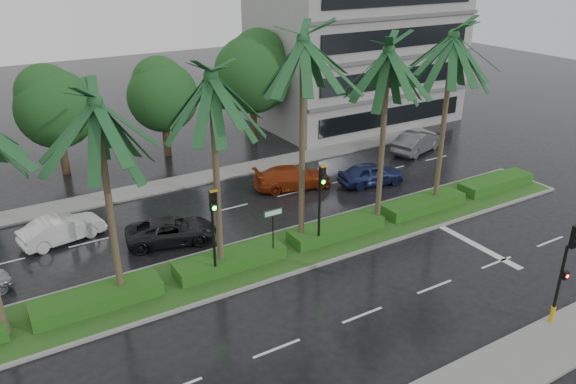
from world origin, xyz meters
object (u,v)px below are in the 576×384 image
signal_near (565,270)px  signal_median_left (214,222)px  car_blue (371,174)px  car_grey (417,142)px  street_sign (273,222)px  car_red (292,177)px  car_white (62,229)px  car_darkgrey (171,231)px

signal_near → signal_median_left: (-10.00, 9.69, 0.49)m
car_blue → car_grey: (6.73, 3.07, 0.06)m
street_sign → car_red: bearing=52.8°
car_white → car_red: car_red is taller
street_sign → car_red: (5.50, 7.24, -1.43)m
street_sign → car_red: 9.20m
car_red → car_grey: size_ratio=1.02×
car_red → signal_median_left: bearing=144.3°
signal_median_left → car_grey: 21.57m
signal_near → car_darkgrey: (-10.38, 14.27, -1.88)m
car_darkgrey → signal_median_left: bearing=-160.8°
car_blue → car_red: bearing=75.8°
street_sign → car_white: 10.99m
signal_near → signal_median_left: bearing=135.9°
car_darkgrey → car_red: (8.88, 2.83, 0.07)m
car_grey → street_sign: bearing=99.0°
car_red → car_blue: size_ratio=1.15×
signal_median_left → car_white: 9.35m
signal_near → car_grey: bearing=61.7°
signal_near → car_grey: size_ratio=0.93×
signal_near → car_red: signal_near is taller
car_white → car_grey: car_grey is taller
car_red → car_darkgrey: bearing=120.9°
street_sign → car_darkgrey: street_sign is taller
car_white → car_darkgrey: 5.52m
car_blue → car_grey: bearing=-55.0°
signal_near → car_blue: bearing=78.7°
street_sign → car_blue: 11.35m
car_darkgrey → street_sign: bearing=-128.0°
signal_median_left → signal_near: bearing=-44.1°
street_sign → car_darkgrey: (-3.38, 4.40, -1.50)m
signal_median_left → car_blue: (13.00, 5.35, -2.29)m
car_darkgrey → car_grey: car_grey is taller
signal_median_left → car_red: (8.50, 7.42, -2.30)m
street_sign → car_white: (-8.05, 7.34, -1.45)m
car_red → car_white: bearing=102.7°
car_blue → car_white: bearing=93.7°
signal_near → signal_median_left: 13.93m
signal_near → street_sign: 12.11m
car_darkgrey → car_grey: 20.48m
car_grey → car_red: bearing=77.9°
signal_median_left → car_blue: bearing=22.4°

